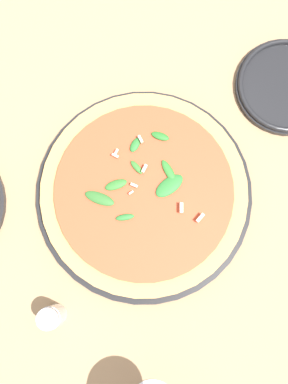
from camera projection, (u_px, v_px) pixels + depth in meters
The scene contains 4 objects.
ground_plane at pixel (143, 211), 0.70m from camera, with size 6.00×6.00×0.00m, color #9E7A56.
pizza_arugula_main at pixel (144, 193), 0.68m from camera, with size 0.33×0.33×0.05m.
side_plate_white at pixel (286, 86), 0.72m from camera, with size 0.16×0.16×0.02m.
shaker_pepper at pixel (52, 317), 0.64m from camera, with size 0.03×0.03×0.07m.
Camera 1 is at (-0.07, 0.06, 0.69)m, focal length 42.00 mm.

